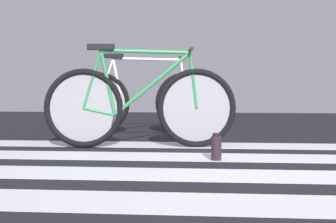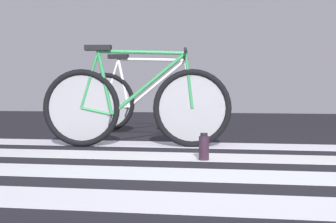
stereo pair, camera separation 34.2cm
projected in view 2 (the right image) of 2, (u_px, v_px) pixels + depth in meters
The scene contains 5 objects.
ground at pixel (252, 181), 2.97m from camera, with size 18.00×14.00×0.02m.
crosswalk_markings at pixel (248, 189), 2.69m from camera, with size 5.42×4.22×0.00m.
bicycle_1_of_2 at pixel (136, 105), 4.49m from camera, with size 1.73×0.52×0.93m.
bicycle_2_of_2 at pixel (147, 100), 5.82m from camera, with size 1.74×0.52×0.93m.
water_bottle at pixel (204, 148), 3.70m from camera, with size 0.08×0.08×0.21m.
Camera 2 is at (-0.04, -2.98, 0.59)m, focal length 52.48 mm.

